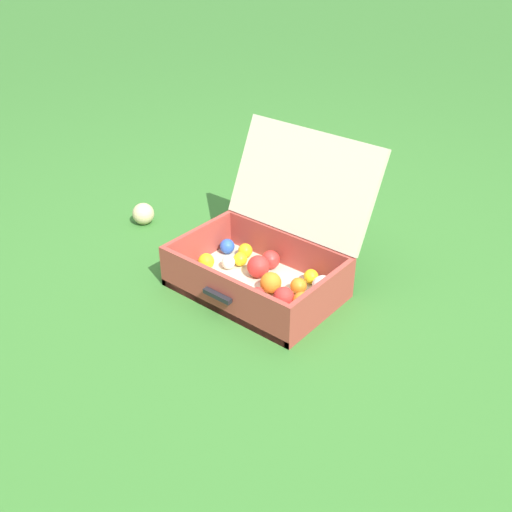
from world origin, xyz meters
TOP-DOWN VIEW (x-y plane):
  - ground_plane at (0.00, 0.00)m, footprint 16.00×16.00m
  - open_suitcase at (-0.09, 0.10)m, footprint 0.56×0.55m
  - stray_ball_on_grass at (-0.77, 0.13)m, footprint 0.09×0.09m

SIDE VIEW (x-z plane):
  - ground_plane at x=0.00m, z-range 0.00..0.00m
  - stray_ball_on_grass at x=-0.77m, z-range 0.00..0.09m
  - open_suitcase at x=-0.09m, z-range -0.14..0.36m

